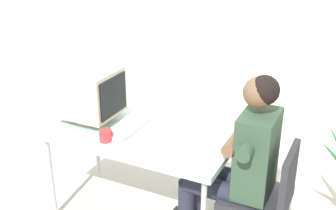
% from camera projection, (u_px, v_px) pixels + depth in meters
% --- Properties ---
extents(desk, '(1.35, 0.72, 0.73)m').
position_uv_depth(desk, '(141.00, 138.00, 3.10)').
color(desk, '#B7B7BC').
rests_on(desk, ground_plane).
extents(crt_monitor, '(0.41, 0.38, 0.40)m').
position_uv_depth(crt_monitor, '(91.00, 92.00, 3.17)').
color(crt_monitor, beige).
rests_on(crt_monitor, desk).
extents(keyboard, '(0.17, 0.42, 0.03)m').
position_uv_depth(keyboard, '(129.00, 127.00, 3.12)').
color(keyboard, silver).
rests_on(keyboard, desk).
extents(office_chair, '(0.43, 0.43, 0.83)m').
position_uv_depth(office_chair, '(265.00, 194.00, 2.82)').
color(office_chair, '#4C4C51').
rests_on(office_chair, ground_plane).
extents(person_seated, '(0.74, 0.54, 1.29)m').
position_uv_depth(person_seated, '(238.00, 159.00, 2.81)').
color(person_seated, '#334C38').
rests_on(person_seated, ground_plane).
extents(desk_mug, '(0.08, 0.09, 0.08)m').
position_uv_depth(desk_mug, '(106.00, 135.00, 2.94)').
color(desk_mug, red).
rests_on(desk_mug, desk).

